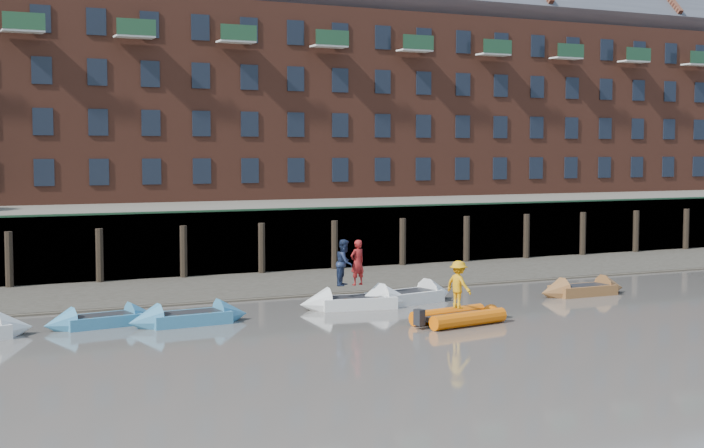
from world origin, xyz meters
TOP-DOWN VIEW (x-y plane):
  - ground at (0.00, 0.00)m, footprint 220.00×220.00m
  - foreshore at (0.00, 18.00)m, footprint 110.00×8.00m
  - mud_band at (0.00, 14.60)m, footprint 110.00×1.60m
  - river_wall at (-0.00, 22.38)m, footprint 110.00×1.23m
  - bank_terrace at (0.00, 36.00)m, footprint 110.00×28.00m
  - apartment_terrace at (-0.00, 36.99)m, footprint 80.60×15.56m
  - rowboat_1 at (-12.09, 10.55)m, footprint 4.25×1.81m
  - rowboat_2 at (-9.18, 9.61)m, footprint 4.52×1.59m
  - rowboat_3 at (-2.19, 10.31)m, footprint 4.78×2.03m
  - rowboat_4 at (0.10, 10.59)m, footprint 5.06×2.39m
  - rowboat_6 at (8.10, 9.29)m, footprint 4.36×1.29m
  - rib_tender at (-0.31, 5.57)m, footprint 3.62×2.19m
  - person_rower_a at (-2.13, 10.39)m, footprint 0.74×0.58m
  - person_rower_b at (-2.66, 10.46)m, footprint 1.10×1.13m
  - person_rib_crew at (-0.42, 5.56)m, footprint 0.88×1.23m

SIDE VIEW (x-z plane):
  - ground at x=0.00m, z-range 0.00..0.00m
  - foreshore at x=0.00m, z-range -0.25..0.25m
  - mud_band at x=0.00m, z-range -0.05..0.05m
  - rowboat_1 at x=-12.09m, z-range -0.39..0.81m
  - rowboat_6 at x=8.10m, z-range -0.41..0.85m
  - rowboat_2 at x=-9.18m, z-range -0.42..0.87m
  - rowboat_3 at x=-2.19m, z-range -0.43..0.91m
  - rowboat_4 at x=0.10m, z-range -0.46..0.96m
  - rib_tender at x=-0.31m, z-range -0.04..0.57m
  - person_rib_crew at x=-0.42m, z-range 0.57..2.28m
  - river_wall at x=0.00m, z-range -0.06..3.24m
  - bank_terrace at x=0.00m, z-range 0.00..3.20m
  - person_rower_a at x=-2.13m, z-range 0.90..2.70m
  - person_rower_b at x=-2.66m, z-range 0.90..2.74m
  - apartment_terrace at x=0.00m, z-range 2.34..23.31m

